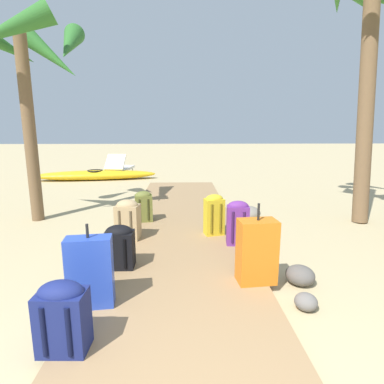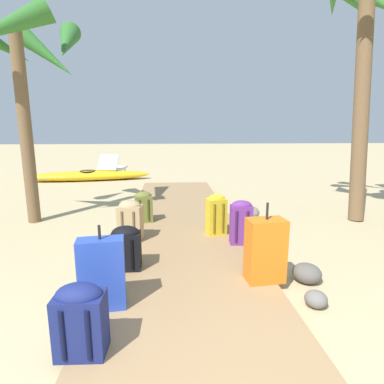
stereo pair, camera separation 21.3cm
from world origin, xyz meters
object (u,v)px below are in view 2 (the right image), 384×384
Objects in this scene: backpack_yellow at (216,213)px; backpack_navy at (80,318)px; suitcase_blue at (102,274)px; palm_tree_far_left at (17,54)px; backpack_black at (126,246)px; palm_tree_far_right at (373,5)px; backpack_purple at (241,221)px; lounge_chair at (113,167)px; suitcase_orange at (265,250)px; backpack_tan at (130,219)px; backpack_olive at (144,206)px; kayak at (88,176)px.

backpack_navy is at bearing -118.12° from backpack_yellow.
backpack_navy is 0.70× the size of suitcase_blue.
backpack_black is at bearing -48.99° from palm_tree_far_left.
palm_tree_far_right is at bearing 20.69° from backpack_yellow.
lounge_chair reaches higher than backpack_purple.
suitcase_orange is 1.09× the size of suitcase_blue.
palm_tree_far_right reaches higher than suitcase_orange.
backpack_tan is 3.25m from palm_tree_far_left.
backpack_olive is 5.27m from kayak.
lounge_chair is 0.42× the size of kayak.
suitcase_blue is (-0.15, -2.55, 0.05)m from backpack_olive.
backpack_yellow is 0.17× the size of palm_tree_far_left.
kayak is at bearing 103.78° from backpack_navy.
backpack_navy is at bearing -92.84° from suitcase_blue.
suitcase_orange is 1.04m from backpack_purple.
palm_tree_far_left is (-1.93, 0.38, 2.42)m from backpack_olive.
backpack_yellow is 1.47m from suitcase_orange.
backpack_olive is 0.11× the size of palm_tree_far_right.
backpack_black is at bearing -155.24° from backpack_purple.
backpack_yellow is at bearing -19.84° from palm_tree_far_left.
backpack_tan is 0.92m from backpack_black.
backpack_yellow is at bearing -67.45° from lounge_chair.
palm_tree_far_right is at bearing -44.66° from lounge_chair.
suitcase_orange is at bearing -89.52° from backpack_purple.
backpack_purple is 0.15× the size of kayak.
backpack_yellow is at bearing 100.97° from suitcase_orange.
backpack_yellow is 1.23m from backpack_tan.
palm_tree_far_right is 8.09m from lounge_chair.
backpack_tan is at bearing 88.87° from suitcase_blue.
suitcase_blue is (-1.53, -0.39, -0.01)m from suitcase_orange.
backpack_purple is (-0.01, 1.04, -0.01)m from suitcase_orange.
backpack_yellow is 0.73× the size of suitcase_orange.
backpack_tan is 1.51m from backpack_purple.
kayak is at bearing -133.22° from lounge_chair.
suitcase_blue reaches higher than backpack_navy.
backpack_yellow is 4.01m from palm_tree_far_left.
backpack_navy is 2.72m from backpack_yellow.
palm_tree_far_right reaches higher than backpack_purple.
suitcase_orange is at bearing -134.33° from palm_tree_far_right.
palm_tree_far_left is 0.79× the size of palm_tree_far_right.
suitcase_blue is at bearing -93.30° from backpack_olive.
suitcase_blue is 8.16m from lounge_chair.
palm_tree_far_left reaches higher than kayak.
backpack_navy reaches higher than backpack_black.
suitcase_orange is at bearing -14.75° from backpack_black.
suitcase_blue is 5.81m from palm_tree_far_right.
backpack_yellow is 1.06× the size of backpack_tan.
palm_tree_far_right reaches higher than lounge_chair.
suitcase_orange is 0.21× the size of kayak.
suitcase_blue is (-0.03, -1.68, 0.02)m from backpack_tan.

